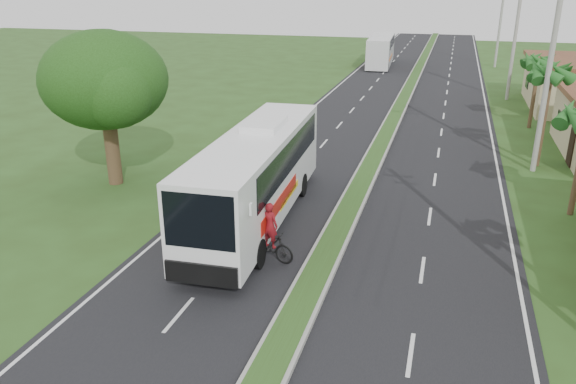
# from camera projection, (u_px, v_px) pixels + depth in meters

# --- Properties ---
(ground) EXTENTS (180.00, 180.00, 0.00)m
(ground) POSITION_uv_depth(u_px,v_px,m) (288.00, 334.00, 16.30)
(ground) COLOR #2A4419
(ground) RESTS_ON ground
(road_asphalt) EXTENTS (14.00, 160.00, 0.02)m
(road_asphalt) POSITION_uv_depth(u_px,v_px,m) (380.00, 148.00, 34.26)
(road_asphalt) COLOR black
(road_asphalt) RESTS_ON ground
(median_strip) EXTENTS (1.20, 160.00, 0.18)m
(median_strip) POSITION_uv_depth(u_px,v_px,m) (380.00, 147.00, 34.22)
(median_strip) COLOR gray
(median_strip) RESTS_ON ground
(lane_edge_left) EXTENTS (0.12, 160.00, 0.01)m
(lane_edge_left) POSITION_uv_depth(u_px,v_px,m) (275.00, 140.00, 36.01)
(lane_edge_left) COLOR silver
(lane_edge_left) RESTS_ON ground
(lane_edge_right) EXTENTS (0.12, 160.00, 0.01)m
(lane_edge_right) POSITION_uv_depth(u_px,v_px,m) (495.00, 157.00, 32.51)
(lane_edge_right) COLOR silver
(lane_edge_right) RESTS_ON ground
(palm_verge_c) EXTENTS (2.40, 2.40, 5.85)m
(palm_verge_c) POSITION_uv_depth(u_px,v_px,m) (552.00, 72.00, 29.24)
(palm_verge_c) COLOR #473321
(palm_verge_c) RESTS_ON ground
(palm_verge_d) EXTENTS (2.40, 2.40, 5.25)m
(palm_verge_d) POSITION_uv_depth(u_px,v_px,m) (539.00, 61.00, 37.40)
(palm_verge_d) COLOR #473321
(palm_verge_d) RESTS_ON ground
(shade_tree) EXTENTS (6.30, 6.00, 7.54)m
(shade_tree) POSITION_uv_depth(u_px,v_px,m) (103.00, 83.00, 26.68)
(shade_tree) COLOR #473321
(shade_tree) RESTS_ON ground
(utility_pole_b) EXTENTS (3.20, 0.28, 12.00)m
(utility_pole_b) POSITION_uv_depth(u_px,v_px,m) (551.00, 52.00, 28.03)
(utility_pole_b) COLOR gray
(utility_pole_b) RESTS_ON ground
(utility_pole_c) EXTENTS (1.60, 0.28, 11.00)m
(utility_pole_c) POSITION_uv_depth(u_px,v_px,m) (516.00, 31.00, 46.19)
(utility_pole_c) COLOR gray
(utility_pole_c) RESTS_ON ground
(utility_pole_d) EXTENTS (1.60, 0.28, 10.50)m
(utility_pole_d) POSITION_uv_depth(u_px,v_px,m) (501.00, 19.00, 64.23)
(utility_pole_d) COLOR gray
(utility_pole_d) RESTS_ON ground
(coach_bus_main) EXTENTS (3.22, 12.69, 4.07)m
(coach_bus_main) POSITION_uv_depth(u_px,v_px,m) (257.00, 171.00, 23.21)
(coach_bus_main) COLOR white
(coach_bus_main) RESTS_ON ground
(coach_bus_far) EXTENTS (3.20, 11.76, 3.39)m
(coach_bus_far) POSITION_uv_depth(u_px,v_px,m) (381.00, 49.00, 66.89)
(coach_bus_far) COLOR silver
(coach_bus_far) RESTS_ON ground
(motorcyclist) EXTENTS (2.03, 1.03, 2.27)m
(motorcyclist) POSITION_uv_depth(u_px,v_px,m) (270.00, 241.00, 20.29)
(motorcyclist) COLOR black
(motorcyclist) RESTS_ON ground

